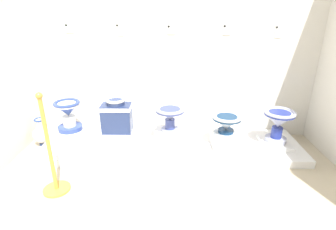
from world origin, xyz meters
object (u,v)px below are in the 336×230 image
Objects in this scene: plinth_block_broad_patterned at (118,137)px; info_placard_second at (120,29)px; info_placard_fifth at (279,31)px; plinth_block_slender_white at (170,136)px; antique_toilet_tall_cobalt at (226,123)px; info_placard_fourth at (227,29)px; decorative_vase_corner at (42,133)px; stanchion_post_near_left at (52,165)px; plinth_block_rightmost at (71,134)px; info_placard_third at (172,29)px; antique_toilet_broad_patterned at (117,115)px; antique_toilet_slender_white at (170,114)px; antique_toilet_rightmost at (68,112)px; plinth_block_tall_cobalt at (225,141)px; info_placard_first at (69,28)px; plinth_block_pale_glazed at (275,143)px; antique_toilet_pale_glazed at (279,121)px.

plinth_block_broad_patterned is 2.22× the size of info_placard_second.
plinth_block_slender_white is at bearing -163.49° from info_placard_fifth.
antique_toilet_tall_cobalt is 1.37m from info_placard_fifth.
info_placard_fourth reaches higher than decorative_vase_corner.
info_placard_second reaches higher than stanchion_post_near_left.
info_placard_fourth is 2.84m from decorative_vase_corner.
plinth_block_rightmost is 0.79× the size of plinth_block_slender_white.
info_placard_third is (0.02, 0.41, 1.34)m from plinth_block_slender_white.
antique_toilet_broad_patterned is at bearing -162.43° from info_placard_fourth.
decorative_vase_corner reaches higher than plinth_block_broad_patterned.
antique_toilet_slender_white is 2.42× the size of info_placard_fifth.
antique_toilet_rightmost reaches higher than plinth_block_rightmost.
decorative_vase_corner is at bearing -172.48° from info_placard_fourth.
plinth_block_rightmost is 1.55m from info_placard_second.
plinth_block_tall_cobalt is 2.49m from info_placard_first.
antique_toilet_tall_cobalt is 2.79× the size of info_placard_fourth.
antique_toilet_slender_white is 0.36× the size of stanchion_post_near_left.
plinth_block_tall_cobalt is at bearing -37.48° from info_placard_third.
info_placard_first is 1.81m from stanchion_post_near_left.
antique_toilet_rightmost is 1.16× the size of plinth_block_broad_patterned.
antique_toilet_tall_cobalt is at bearing -3.44° from plinth_block_broad_patterned.
plinth_block_tall_cobalt reaches higher than plinth_block_pale_glazed.
antique_toilet_pale_glazed is at bearing -2.63° from plinth_block_rightmost.
plinth_block_slender_white is at bearing -2.81° from decorative_vase_corner.
plinth_block_pale_glazed is (0.66, 0.04, -0.31)m from antique_toilet_tall_cobalt.
info_placard_fifth reaches higher than antique_toilet_slender_white.
antique_toilet_rightmost is 1.34m from antique_toilet_slender_white.
antique_toilet_broad_patterned is 3.29× the size of info_placard_fourth.
antique_toilet_rightmost reaches higher than antique_toilet_slender_white.
plinth_block_slender_white is 1.93m from info_placard_first.
antique_toilet_broad_patterned is at bearing 178.81° from antique_toilet_pale_glazed.
stanchion_post_near_left is at bearing -119.19° from plinth_block_broad_patterned.
plinth_block_pale_glazed is at bearing -2.97° from decorative_vase_corner.
plinth_block_tall_cobalt is (2.05, -0.17, 0.00)m from plinth_block_rightmost.
info_placard_first is (-0.63, 0.45, 1.34)m from plinth_block_broad_patterned.
plinth_block_broad_patterned is at bearing 178.81° from plinth_block_pale_glazed.
info_placard_fourth is at bearing 29.53° from antique_toilet_slender_white.
antique_toilet_broad_patterned reaches higher than antique_toilet_slender_white.
decorative_vase_corner is 0.36× the size of stanchion_post_near_left.
antique_toilet_pale_glazed is 1.34m from info_placard_fourth.
antique_toilet_slender_white is 1.50m from stanchion_post_near_left.
stanchion_post_near_left is (0.17, -0.96, 0.13)m from plinth_block_rightmost.
antique_toilet_broad_patterned is at bearing -90.00° from plinth_block_broad_patterned.
info_placard_second is 0.97× the size of info_placard_fifth.
antique_toilet_pale_glazed is 3.15× the size of info_placard_fourth.
antique_toilet_broad_patterned is 3.87× the size of info_placard_first.
antique_toilet_slender_white is 1.28m from info_placard_second.
plinth_block_rightmost is at bearing -151.99° from info_placard_second.
info_placard_first reaches higher than antique_toilet_tall_cobalt.
plinth_block_pale_glazed is at bearing 18.13° from stanchion_post_near_left.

